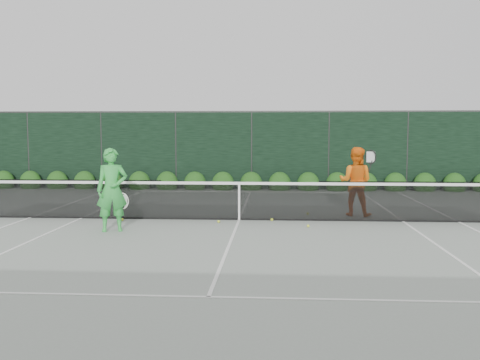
{
  "coord_description": "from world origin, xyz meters",
  "views": [
    {
      "loc": [
        0.88,
        -13.44,
        2.24
      ],
      "look_at": [
        0.0,
        0.3,
        1.0
      ],
      "focal_mm": 40.0,
      "sensor_mm": 36.0,
      "label": 1
    }
  ],
  "objects": [
    {
      "name": "tennis_balls",
      "position": [
        0.18,
        -0.15,
        0.03
      ],
      "size": [
        4.81,
        1.99,
        0.07
      ],
      "color": "#CFDB30",
      "rests_on": "ground"
    },
    {
      "name": "hedge_row",
      "position": [
        -0.0,
        7.15,
        0.23
      ],
      "size": [
        31.66,
        0.65,
        0.94
      ],
      "color": "#18380F",
      "rests_on": "ground"
    },
    {
      "name": "windscreen_fence",
      "position": [
        0.0,
        -2.71,
        1.51
      ],
      "size": [
        32.0,
        21.07,
        3.06
      ],
      "color": "black",
      "rests_on": "ground"
    },
    {
      "name": "player_woman",
      "position": [
        -2.76,
        -1.68,
        0.94
      ],
      "size": [
        0.8,
        0.65,
        1.88
      ],
      "rotation": [
        0.0,
        0.0,
        0.33
      ],
      "color": "green",
      "rests_on": "ground"
    },
    {
      "name": "player_man",
      "position": [
        3.06,
        0.93,
        0.92
      ],
      "size": [
        1.08,
        0.96,
        1.84
      ],
      "rotation": [
        0.0,
        0.0,
        2.79
      ],
      "color": "orange",
      "rests_on": "ground"
    },
    {
      "name": "court_lines",
      "position": [
        0.0,
        0.0,
        0.01
      ],
      "size": [
        11.03,
        23.83,
        0.01
      ],
      "color": "white",
      "rests_on": "ground"
    },
    {
      "name": "tennis_net",
      "position": [
        -0.02,
        0.0,
        0.53
      ],
      "size": [
        12.9,
        0.1,
        1.07
      ],
      "color": "black",
      "rests_on": "ground"
    },
    {
      "name": "ground",
      "position": [
        0.0,
        0.0,
        0.0
      ],
      "size": [
        80.0,
        80.0,
        0.0
      ],
      "primitive_type": "plane",
      "color": "gray",
      "rests_on": "ground"
    }
  ]
}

